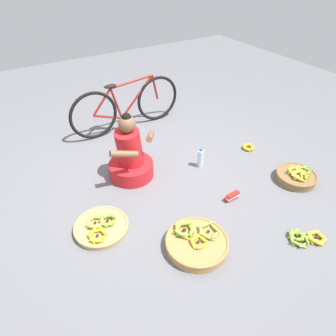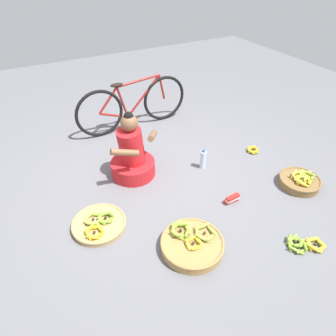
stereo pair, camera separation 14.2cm
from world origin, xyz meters
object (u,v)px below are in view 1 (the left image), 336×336
Objects in this scene: banana_basket_front_left at (296,176)px; loose_bananas_mid_left at (304,237)px; vendor_woman_front at (130,157)px; bicycle_leaning at (127,106)px; loose_bananas_back_right at (248,147)px; banana_basket_back_center at (101,227)px; water_bottle at (201,158)px; packet_carton_stack at (232,196)px; banana_basket_front_right at (196,243)px.

banana_basket_front_left is 0.90m from loose_bananas_mid_left.
loose_bananas_mid_left is (0.95, -1.72, -0.24)m from vendor_woman_front.
banana_basket_front_left is at bearing -62.28° from bicycle_leaning.
bicycle_leaning is 1.80m from loose_bananas_back_right.
banana_basket_front_left is 0.78m from loose_bananas_back_right.
banana_basket_back_center is (-0.63, -0.61, -0.22)m from vendor_woman_front.
banana_basket_front_left is 1.13m from water_bottle.
packet_carton_stack is at bearing -52.10° from vendor_woman_front.
water_bottle is at bearing 177.81° from loose_bananas_back_right.
bicycle_leaning is 2.83m from loose_bananas_mid_left.
banana_basket_front_right is at bearing -100.39° from bicycle_leaning.
banana_basket_back_center is (-1.09, -1.66, -0.32)m from bicycle_leaning.
packet_carton_stack is at bearing 23.87° from banana_basket_front_right.
water_bottle reaches higher than banana_basket_front_right.
banana_basket_back_center is 3.10× the size of packet_carton_stack.
banana_basket_front_right is at bearing -173.88° from banana_basket_front_left.
water_bottle is at bearing -19.52° from vendor_woman_front.
banana_basket_front_left reaches higher than packet_carton_stack.
banana_basket_front_left is 2.55× the size of loose_bananas_back_right.
vendor_woman_front is 4.80× the size of packet_carton_stack.
water_bottle is (0.80, -0.28, -0.14)m from vendor_woman_front.
loose_bananas_mid_left is at bearing -114.17° from loose_bananas_back_right.
banana_basket_front_right is (-0.42, -2.31, -0.30)m from bicycle_leaning.
loose_bananas_back_right is at bearing -2.19° from water_bottle.
loose_bananas_back_right is at bearing 90.64° from banana_basket_front_left.
vendor_woman_front reaches higher than packet_carton_stack.
loose_bananas_back_right is at bearing 65.83° from loose_bananas_mid_left.
banana_basket_front_right is at bearing -88.27° from vendor_woman_front.
vendor_woman_front reaches higher than banana_basket_back_center.
banana_basket_back_center is at bearing -135.80° from vendor_woman_front.
vendor_woman_front is 1.94m from banana_basket_front_left.
banana_basket_front_right is at bearing -148.54° from loose_bananas_back_right.
banana_basket_back_center is at bearing -172.37° from loose_bananas_back_right.
water_bottle is at bearing 84.67° from packet_carton_stack.
vendor_woman_front is 1.98m from loose_bananas_mid_left.
bicycle_leaning is 3.22× the size of banana_basket_back_center.
water_bottle is (0.76, 0.97, 0.06)m from banana_basket_front_right.
bicycle_leaning is 2.04m from packet_carton_stack.
banana_basket_back_center is at bearing 166.06° from packet_carton_stack.
banana_basket_back_center is 0.93m from banana_basket_front_right.
vendor_woman_front is at bearing -113.64° from bicycle_leaning.
vendor_woman_front is 1.78× the size of banana_basket_front_left.
banana_basket_front_right is 1.62× the size of loose_bananas_mid_left.
banana_basket_front_left is at bearing 44.48° from loose_bananas_mid_left.
banana_basket_back_center reaches higher than loose_bananas_mid_left.
banana_basket_back_center is 1.15× the size of banana_basket_front_left.
bicycle_leaning is 9.46× the size of loose_bananas_back_right.
bicycle_leaning is 1.40m from water_bottle.
banana_basket_front_left is (1.55, 0.17, 0.00)m from banana_basket_front_right.
water_bottle is at bearing -75.84° from bicycle_leaning.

